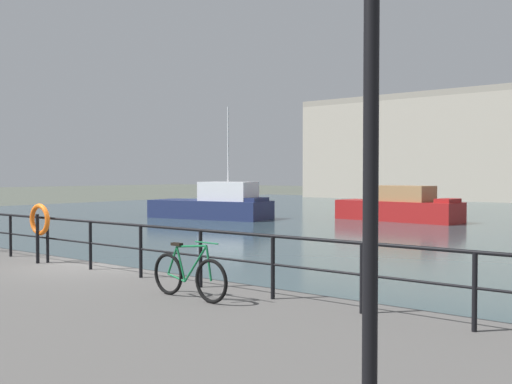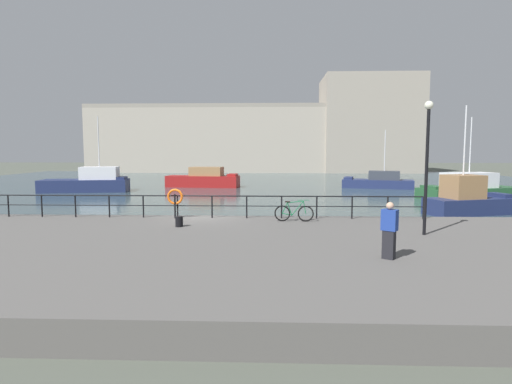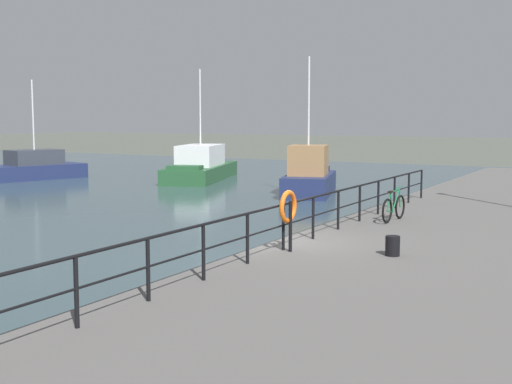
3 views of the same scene
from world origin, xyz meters
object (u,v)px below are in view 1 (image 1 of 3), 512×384
Objects in this scene: moored_small_launch at (399,207)px; quay_lamp_post at (372,29)px; moored_green_narrowboat at (215,205)px; parked_bicycle at (189,276)px; life_ring_stand at (39,222)px.

quay_lamp_post is (13.22, -29.96, 3.09)m from moored_small_launch.
moored_green_narrowboat is 34.05m from quay_lamp_post.
moored_green_narrowboat reaches higher than moored_small_launch.
parked_bicycle is (8.43, -27.07, 0.30)m from moored_small_launch.
parked_bicycle is at bearing -66.69° from moored_small_launch.
life_ring_stand is (-5.56, 0.69, 0.59)m from parked_bicycle.
moored_green_narrowboat reaches higher than life_ring_stand.
quay_lamp_post is (4.79, -2.89, 2.78)m from parked_bicycle.
moored_small_launch is 1.61× the size of quay_lamp_post.
moored_green_narrowboat is at bearing 134.21° from parked_bicycle.
moored_green_narrowboat is 24.66m from life_ring_stand.
moored_green_narrowboat reaches higher than quay_lamp_post.
quay_lamp_post reaches higher than life_ring_stand.
quay_lamp_post is (23.58, -24.38, 3.06)m from moored_green_narrowboat.
quay_lamp_post is (10.35, -3.59, 2.20)m from life_ring_stand.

